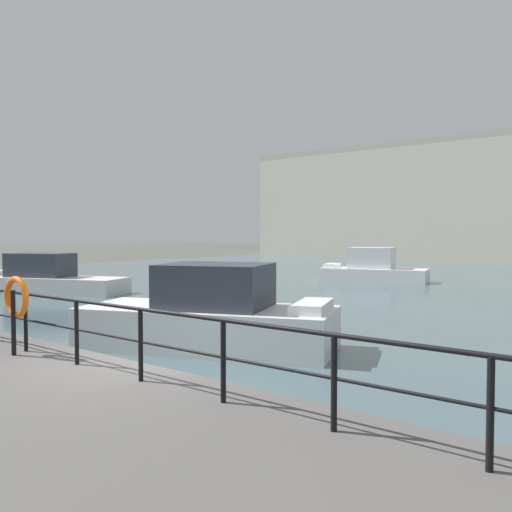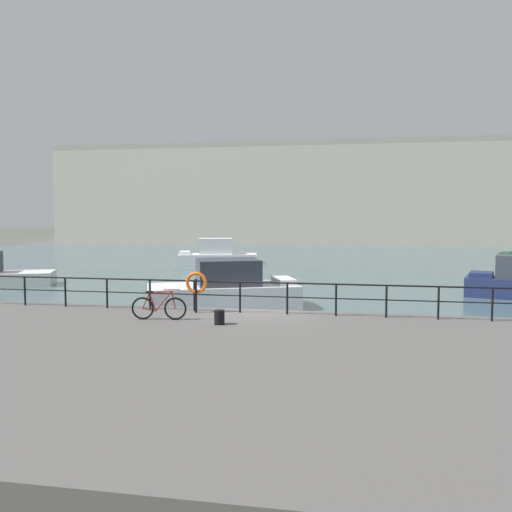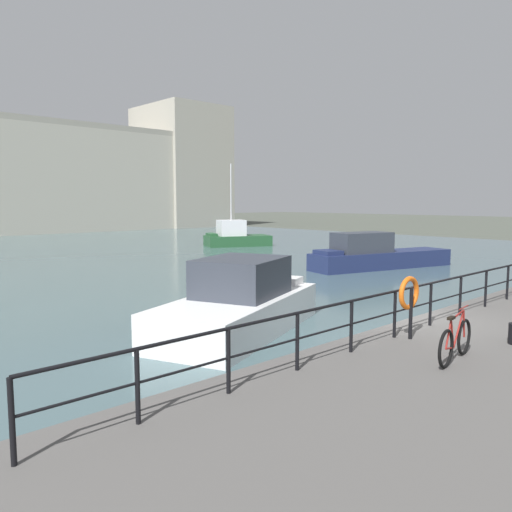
# 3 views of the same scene
# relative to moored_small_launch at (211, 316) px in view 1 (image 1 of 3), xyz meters

# --- Properties ---
(ground_plane) EXTENTS (240.00, 240.00, 0.00)m
(ground_plane) POSITION_rel_moored_small_launch_xyz_m (2.23, -4.30, -0.82)
(ground_plane) COLOR #4C5147
(moored_small_launch) EXTENTS (6.97, 4.84, 2.16)m
(moored_small_launch) POSITION_rel_moored_small_launch_xyz_m (0.00, 0.00, 0.00)
(moored_small_launch) COLOR white
(moored_small_launch) RESTS_ON water_basin
(moored_red_daysailer) EXTENTS (6.69, 3.84, 2.08)m
(moored_red_daysailer) POSITION_rel_moored_small_launch_xyz_m (-5.80, 20.41, -0.07)
(moored_red_daysailer) COLOR white
(moored_red_daysailer) RESTS_ON water_basin
(moored_green_narrowboat) EXTENTS (8.38, 5.14, 1.95)m
(moored_green_narrowboat) POSITION_rel_moored_small_launch_xyz_m (-15.74, 4.54, -0.13)
(moored_green_narrowboat) COLOR white
(moored_green_narrowboat) RESTS_ON water_basin
(quay_railing) EXTENTS (22.70, 0.07, 1.08)m
(quay_railing) POSITION_rel_moored_small_launch_xyz_m (3.39, -5.05, 0.71)
(quay_railing) COLOR black
(quay_railing) RESTS_ON quay_promenade
(life_ring_stand) EXTENTS (0.75, 0.16, 1.40)m
(life_ring_stand) POSITION_rel_moored_small_launch_xyz_m (0.31, -5.31, 0.95)
(life_ring_stand) COLOR black
(life_ring_stand) RESTS_ON quay_promenade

